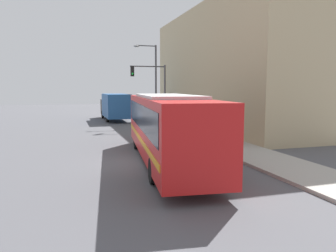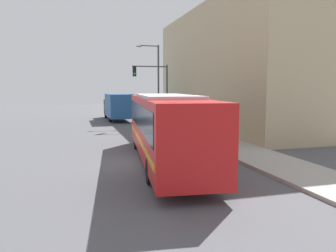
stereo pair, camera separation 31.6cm
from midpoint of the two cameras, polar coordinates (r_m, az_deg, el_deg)
ground_plane at (r=15.92m, az=-5.25°, el=-6.32°), size 120.00×120.00×0.00m
sidewalk at (r=36.53m, az=-2.48°, el=1.13°), size 2.96×70.00×0.14m
building_facade at (r=30.57m, az=9.57°, el=9.78°), size 6.00×22.25×10.58m
city_bus at (r=15.49m, az=-0.88°, el=0.39°), size 3.85×12.45×3.25m
delivery_truck at (r=36.88m, az=-9.52°, el=3.48°), size 2.39×8.44×2.93m
fire_hydrant at (r=20.01m, az=7.51°, el=-2.23°), size 0.23×0.31×0.72m
traffic_light_pole at (r=29.83m, az=-2.89°, el=7.27°), size 3.28×0.35×5.50m
parking_meter at (r=25.98m, az=1.56°, el=0.87°), size 0.14×0.14×1.20m
street_lamp at (r=33.52m, az=-2.87°, el=8.49°), size 2.36×0.28×7.71m
pedestrian_near_corner at (r=21.06m, az=7.76°, el=-0.21°), size 0.34×0.34×1.82m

